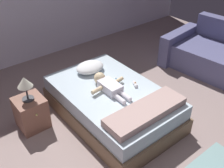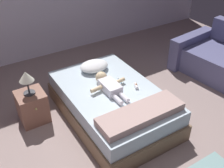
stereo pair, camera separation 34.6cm
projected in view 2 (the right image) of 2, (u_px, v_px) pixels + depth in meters
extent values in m
plane|color=gray|center=(132.00, 145.00, 3.35)|extent=(8.00, 8.00, 0.00)
cube|color=brown|center=(112.00, 109.00, 3.76)|extent=(1.20, 1.88, 0.24)
cube|color=silver|center=(112.00, 96.00, 3.63)|extent=(1.15, 1.81, 0.21)
ellipsoid|color=white|center=(94.00, 66.00, 3.98)|extent=(0.44, 0.34, 0.14)
cube|color=silver|center=(110.00, 87.00, 3.54)|extent=(0.20, 0.33, 0.12)
sphere|color=beige|center=(101.00, 77.00, 3.69)|extent=(0.16, 0.16, 0.16)
cylinder|color=beige|center=(97.00, 89.00, 3.49)|extent=(0.18, 0.08, 0.06)
cylinder|color=beige|center=(119.00, 81.00, 3.65)|extent=(0.18, 0.08, 0.06)
cylinder|color=silver|center=(117.00, 99.00, 3.35)|extent=(0.06, 0.20, 0.06)
cylinder|color=silver|center=(124.00, 97.00, 3.39)|extent=(0.06, 0.20, 0.06)
cube|color=#3D98DC|center=(120.00, 81.00, 3.75)|extent=(0.03, 0.12, 0.01)
cube|color=white|center=(118.00, 78.00, 3.79)|extent=(0.02, 0.03, 0.01)
cube|color=slate|center=(191.00, 48.00, 4.98)|extent=(1.04, 0.32, 0.59)
cube|color=brown|center=(32.00, 107.00, 3.64)|extent=(0.37, 0.37, 0.45)
sphere|color=tan|center=(36.00, 109.00, 3.44)|extent=(0.03, 0.03, 0.03)
cylinder|color=#333338|center=(29.00, 93.00, 3.51)|extent=(0.15, 0.15, 0.02)
cylinder|color=#333338|center=(28.00, 87.00, 3.45)|extent=(0.02, 0.02, 0.18)
cone|color=silver|center=(26.00, 76.00, 3.36)|extent=(0.19, 0.19, 0.14)
cube|color=tan|center=(141.00, 114.00, 3.09)|extent=(1.08, 0.35, 0.09)
cylinder|color=white|center=(136.00, 86.00, 3.62)|extent=(0.09, 0.13, 0.05)
cone|color=#F3B07A|center=(136.00, 84.00, 3.60)|extent=(0.03, 0.03, 0.02)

